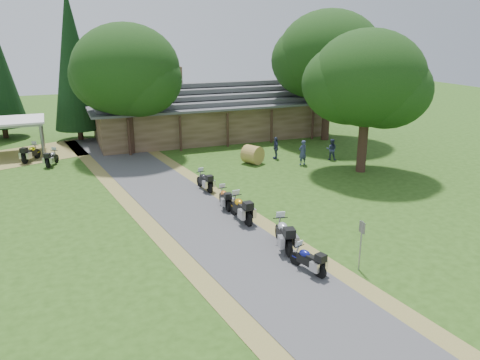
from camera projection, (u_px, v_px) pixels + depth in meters
name	position (u px, v px, depth m)	size (l,w,h in m)	color
ground	(252.00, 262.00, 19.60)	(120.00, 120.00, 0.00)	#284814
driveway	(211.00, 228.00, 22.97)	(46.00, 46.00, 0.00)	#404042
lodge	(211.00, 109.00, 42.20)	(21.40, 9.40, 4.90)	brown
carport	(2.00, 138.00, 35.92)	(6.29, 4.19, 2.73)	white
motorcycle_row_a	(308.00, 259.00, 18.65)	(1.69, 0.55, 1.16)	navy
motorcycle_row_b	(284.00, 233.00, 20.66)	(2.14, 0.70, 1.47)	#AFB1B7
motorcycle_row_c	(241.00, 207.00, 23.66)	(2.09, 0.68, 1.43)	orange
motorcycle_row_d	(225.00, 197.00, 25.47)	(1.72, 0.56, 1.18)	#C26623
motorcycle_row_e	(204.00, 180.00, 28.27)	(1.81, 0.59, 1.24)	black
motorcycle_carport_a	(31.00, 152.00, 34.45)	(1.96, 0.64, 1.34)	yellow
motorcycle_carport_b	(52.00, 157.00, 33.39)	(1.75, 0.57, 1.20)	slate
person_a	(303.00, 150.00, 33.40)	(0.60, 0.43, 2.11)	navy
person_b	(332.00, 148.00, 34.74)	(0.53, 0.38, 1.86)	navy
person_c	(276.00, 146.00, 35.03)	(0.55, 0.40, 1.94)	navy
hay_bale	(253.00, 155.00, 33.83)	(1.32, 1.32, 1.21)	olive
sign_post	(361.00, 246.00, 18.64)	(0.38, 0.06, 2.13)	gray
oak_lodge_left	(127.00, 87.00, 35.19)	(8.03, 8.03, 10.40)	black
oak_lodge_right	(329.00, 72.00, 39.65)	(8.81, 8.81, 11.68)	black
oak_driveway	(366.00, 97.00, 30.57)	(7.38, 7.38, 10.16)	black
cedar_near	(73.00, 67.00, 39.33)	(4.00, 4.00, 12.65)	black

